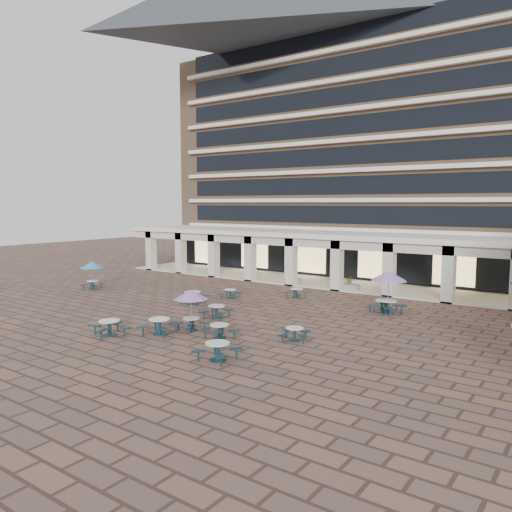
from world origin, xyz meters
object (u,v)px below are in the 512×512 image
object	(u,v)px
planter_right	(349,285)
picnic_table_1	(159,325)
picnic_table_2	(109,326)
planter_left	(293,279)

from	to	relation	value
planter_right	picnic_table_1	bearing A→B (deg)	-97.72
picnic_table_2	planter_left	bearing A→B (deg)	115.46
picnic_table_1	picnic_table_2	size ratio (longest dim) A/B	1.00
picnic_table_1	picnic_table_2	world-z (taller)	picnic_table_1
planter_left	picnic_table_1	bearing A→B (deg)	-81.10
picnic_table_1	picnic_table_2	distance (m)	2.56
picnic_table_2	planter_right	xyz separation A→B (m)	(4.35, 19.58, -0.03)
planter_left	planter_right	world-z (taller)	planter_right
picnic_table_1	picnic_table_2	xyz separation A→B (m)	(-1.92, -1.69, -0.02)
picnic_table_2	planter_right	size ratio (longest dim) A/B	1.47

